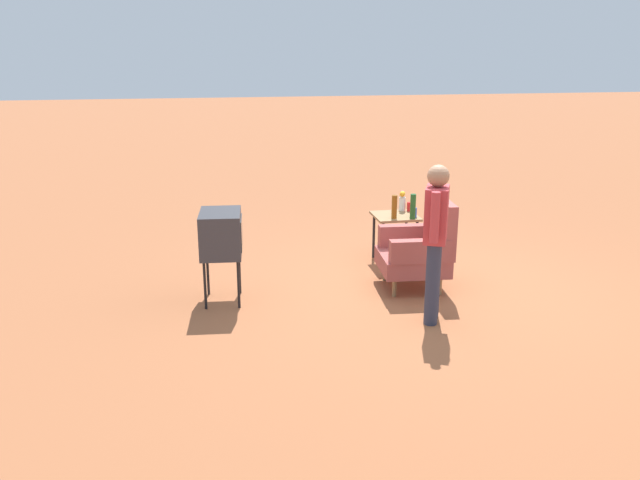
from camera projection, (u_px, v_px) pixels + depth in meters
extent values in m
plane|color=#A05B38|center=(425.00, 293.00, 7.61)|extent=(60.00, 60.00, 0.00)
cylinder|color=#937047|center=(385.00, 272.00, 8.00)|extent=(0.05, 0.05, 0.22)
cylinder|color=#937047|center=(394.00, 287.00, 7.49)|extent=(0.05, 0.05, 0.22)
cylinder|color=#937047|center=(428.00, 270.00, 8.05)|extent=(0.05, 0.05, 0.22)
cylinder|color=#937047|center=(440.00, 286.00, 7.55)|extent=(0.05, 0.05, 0.22)
cube|color=#9E4C47|center=(412.00, 262.00, 7.71)|extent=(0.81, 0.81, 0.20)
cube|color=#9E4C47|center=(441.00, 226.00, 7.62)|extent=(0.77, 0.21, 0.64)
cube|color=#9E4C47|center=(407.00, 235.00, 7.95)|extent=(0.19, 0.69, 0.26)
cube|color=#9E4C47|center=(420.00, 251.00, 7.34)|extent=(0.19, 0.69, 0.26)
cylinder|color=black|center=(374.00, 236.00, 8.81)|extent=(0.04, 0.04, 0.61)
cylinder|color=black|center=(383.00, 245.00, 8.39)|extent=(0.04, 0.04, 0.61)
cylinder|color=black|center=(406.00, 234.00, 8.89)|extent=(0.04, 0.04, 0.61)
cylinder|color=black|center=(416.00, 244.00, 8.47)|extent=(0.04, 0.04, 0.61)
cube|color=#937047|center=(395.00, 216.00, 8.55)|extent=(0.56, 0.56, 0.03)
cylinder|color=black|center=(239.00, 284.00, 7.12)|extent=(0.03, 0.03, 0.55)
cylinder|color=black|center=(239.00, 271.00, 7.54)|extent=(0.03, 0.03, 0.55)
cylinder|color=black|center=(205.00, 285.00, 7.09)|extent=(0.03, 0.03, 0.55)
cylinder|color=black|center=(208.00, 272.00, 7.51)|extent=(0.03, 0.03, 0.55)
cube|color=#333338|center=(221.00, 233.00, 7.17)|extent=(0.63, 0.49, 0.48)
cube|color=#383D3F|center=(241.00, 233.00, 7.19)|extent=(0.42, 0.05, 0.34)
cylinder|color=#2D3347|center=(434.00, 278.00, 6.85)|extent=(0.14, 0.14, 0.86)
cylinder|color=#2D3347|center=(432.00, 285.00, 6.67)|extent=(0.14, 0.14, 0.86)
cube|color=#BC383D|center=(436.00, 214.00, 6.56)|extent=(0.42, 0.35, 0.56)
cylinder|color=#BC383D|center=(438.00, 206.00, 6.77)|extent=(0.09, 0.09, 0.50)
cylinder|color=#BC383D|center=(435.00, 218.00, 6.32)|extent=(0.09, 0.09, 0.50)
sphere|color=#A37556|center=(438.00, 176.00, 6.44)|extent=(0.22, 0.22, 0.22)
cylinder|color=blue|center=(414.00, 213.00, 8.42)|extent=(0.07, 0.07, 0.12)
cylinder|color=red|center=(409.00, 207.00, 8.72)|extent=(0.07, 0.07, 0.12)
cylinder|color=#1E5623|center=(413.00, 207.00, 8.32)|extent=(0.07, 0.07, 0.32)
cylinder|color=brown|center=(394.00, 207.00, 8.34)|extent=(0.07, 0.07, 0.30)
cylinder|color=silver|center=(402.00, 204.00, 8.75)|extent=(0.09, 0.09, 0.18)
sphere|color=yellow|center=(403.00, 194.00, 8.71)|extent=(0.07, 0.07, 0.07)
sphere|color=#E04C66|center=(402.00, 193.00, 8.75)|extent=(0.07, 0.07, 0.07)
sphere|color=orange|center=(402.00, 194.00, 8.68)|extent=(0.07, 0.07, 0.07)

